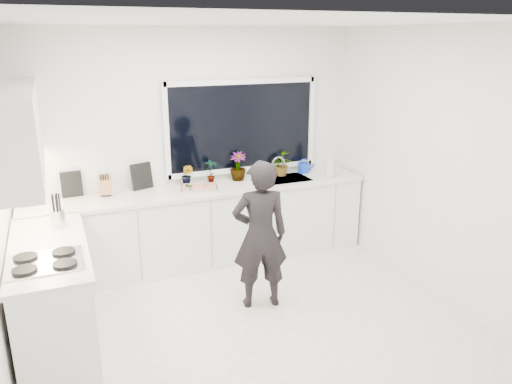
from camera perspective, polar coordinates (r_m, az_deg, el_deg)
name	(u,v)px	position (r m, az deg, el deg)	size (l,w,h in m)	color
floor	(250,323)	(4.89, -0.73, -14.74)	(4.00, 3.50, 0.02)	beige
wall_back	(194,146)	(5.94, -7.11, 5.22)	(4.00, 0.02, 2.70)	white
wall_right	(433,164)	(5.37, 19.59, 3.03)	(0.02, 3.50, 2.70)	white
ceiling	(248,20)	(4.14, -0.88, 19.06)	(4.00, 3.50, 0.02)	white
window	(242,126)	(6.05, -1.57, 7.51)	(1.80, 0.02, 1.00)	black
base_cabinets_back	(204,227)	(5.92, -5.97, -4.00)	(3.92, 0.58, 0.88)	white
base_cabinets_left	(54,297)	(4.72, -22.04, -11.10)	(0.58, 1.60, 0.88)	white
countertop_back	(203,190)	(5.76, -6.08, 0.23)	(3.94, 0.62, 0.04)	silver
countertop_left	(48,248)	(4.53, -22.70, -5.96)	(0.62, 1.60, 0.04)	silver
upper_cabinets	(17,129)	(4.61, -25.61, 6.47)	(0.34, 2.10, 0.70)	white
sink	(285,182)	(6.13, 3.33, 1.10)	(0.58, 0.42, 0.14)	silver
faucet	(278,166)	(6.27, 2.57, 2.98)	(0.03, 0.03, 0.22)	silver
stovetop	(45,262)	(4.19, -22.97, -7.34)	(0.56, 0.48, 0.03)	black
person	(260,235)	(4.85, 0.46, -4.95)	(0.54, 0.36, 1.49)	black
pizza_tray	(199,188)	(5.71, -6.49, 0.46)	(0.41, 0.30, 0.03)	silver
pizza	(199,187)	(5.71, -6.50, 0.62)	(0.37, 0.27, 0.01)	red
watering_can	(304,168)	(6.39, 5.45, 2.78)	(0.14, 0.14, 0.13)	#1437BF
paper_towel_roll	(29,193)	(5.62, -24.56, -0.12)	(0.11, 0.11, 0.26)	silver
knife_block	(105,186)	(5.68, -16.86, 0.68)	(0.13, 0.10, 0.22)	olive
utensil_crock	(58,218)	(4.91, -21.70, -2.78)	(0.13, 0.13, 0.16)	#B4B5B9
picture_frame_large	(72,184)	(5.75, -20.33, 0.85)	(0.22, 0.02, 0.28)	black
picture_frame_small	(142,176)	(5.81, -12.93, 1.79)	(0.25, 0.02, 0.30)	black
herb_plants	(248,167)	(6.06, -0.91, 2.88)	(1.40, 0.26, 0.34)	#26662D
soap_bottles	(330,166)	(6.21, 8.47, 2.93)	(0.16, 0.16, 0.31)	#D8BF66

